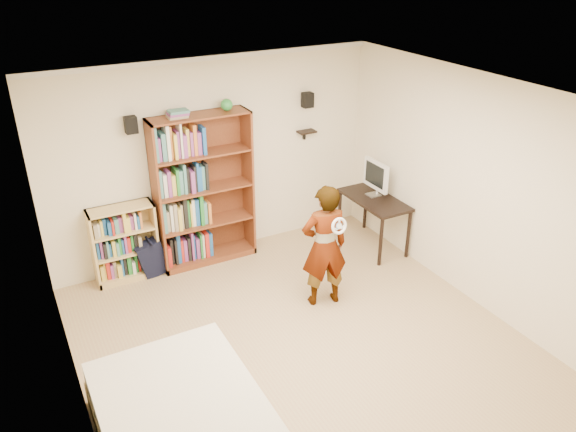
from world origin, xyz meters
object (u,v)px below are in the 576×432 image
at_px(person, 324,246).
at_px(low_bookshelf, 125,243).
at_px(daybed, 188,428).
at_px(computer_desk, 373,222).
at_px(tall_bookshelf, 204,191).

bearing_deg(person, low_bookshelf, -28.78).
height_order(low_bookshelf, daybed, low_bookshelf).
relative_size(low_bookshelf, computer_desk, 0.93).
distance_m(computer_desk, daybed, 4.19).
bearing_deg(person, tall_bookshelf, -50.48).
height_order(low_bookshelf, computer_desk, low_bookshelf).
bearing_deg(computer_desk, tall_bookshelf, 161.16).
distance_m(low_bookshelf, computer_desk, 3.38).
relative_size(tall_bookshelf, person, 1.33).
height_order(tall_bookshelf, person, tall_bookshelf).
relative_size(daybed, person, 1.34).
bearing_deg(low_bookshelf, computer_desk, -13.46).
height_order(tall_bookshelf, low_bookshelf, tall_bookshelf).
bearing_deg(person, computer_desk, -135.84).
distance_m(daybed, person, 2.63).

